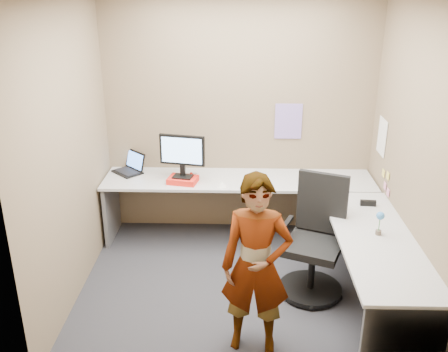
{
  "coord_description": "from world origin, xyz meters",
  "views": [
    {
      "loc": [
        -0.01,
        -4.11,
        2.79
      ],
      "look_at": [
        -0.14,
        0.25,
        1.05
      ],
      "focal_mm": 40.0,
      "sensor_mm": 36.0,
      "label": 1
    }
  ],
  "objects_px": {
    "monitor": "(182,153)",
    "person": "(256,266)",
    "desk": "(282,214)",
    "office_chair": "(315,247)"
  },
  "relations": [
    {
      "from": "desk",
      "to": "monitor",
      "type": "relative_size",
      "value": 6.11
    },
    {
      "from": "desk",
      "to": "person",
      "type": "relative_size",
      "value": 2.01
    },
    {
      "from": "desk",
      "to": "monitor",
      "type": "height_order",
      "value": "monitor"
    },
    {
      "from": "monitor",
      "to": "office_chair",
      "type": "distance_m",
      "value": 1.7
    },
    {
      "from": "monitor",
      "to": "person",
      "type": "height_order",
      "value": "person"
    },
    {
      "from": "office_chair",
      "to": "person",
      "type": "relative_size",
      "value": 0.75
    },
    {
      "from": "monitor",
      "to": "desk",
      "type": "bearing_deg",
      "value": -13.16
    },
    {
      "from": "monitor",
      "to": "office_chair",
      "type": "relative_size",
      "value": 0.44
    },
    {
      "from": "person",
      "to": "monitor",
      "type": "bearing_deg",
      "value": 119.6
    },
    {
      "from": "office_chair",
      "to": "desk",
      "type": "bearing_deg",
      "value": 146.3
    }
  ]
}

